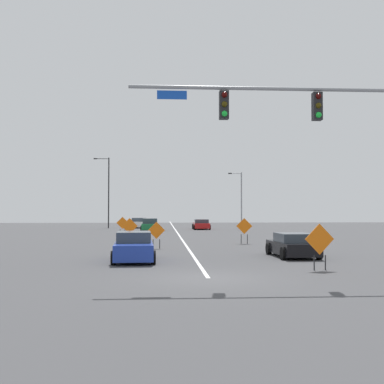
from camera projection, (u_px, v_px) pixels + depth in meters
name	position (u px, v px, depth m)	size (l,w,h in m)	color
ground	(208.00, 278.00, 17.69)	(146.07, 146.07, 0.00)	#444447
road_centre_stripe	(176.00, 230.00, 58.16)	(0.16, 81.15, 0.01)	white
traffic_signal_assembly	(321.00, 128.00, 18.14)	(10.66, 0.44, 7.35)	gray
street_lamp_mid_left	(108.00, 189.00, 64.44)	(2.09, 0.24, 9.40)	black
street_lamp_mid_right	(240.00, 198.00, 60.94)	(1.74, 0.24, 7.17)	gray
construction_sign_right_lane	(244.00, 227.00, 35.49)	(1.15, 0.32, 1.87)	orange
construction_sign_left_lane	(123.00, 224.00, 46.48)	(1.16, 0.16, 1.79)	orange
construction_sign_right_shoulder	(320.00, 241.00, 20.07)	(1.28, 0.21, 1.92)	orange
construction_sign_left_shoulder	(156.00, 232.00, 31.03)	(1.09, 0.17, 1.72)	orange
construction_sign_median_near	(130.00, 228.00, 34.09)	(1.13, 0.24, 1.90)	orange
car_black_mid	(293.00, 246.00, 25.60)	(2.15, 4.23, 1.26)	black
car_blue_near	(134.00, 247.00, 23.64)	(2.20, 4.59, 1.42)	#1E389E
car_white_approaching	(139.00, 223.00, 65.48)	(2.26, 4.52, 1.36)	white
car_green_distant	(150.00, 225.00, 56.75)	(2.10, 4.24, 1.44)	#196B38
car_red_far	(201.00, 225.00, 60.88)	(2.12, 4.55, 1.25)	red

